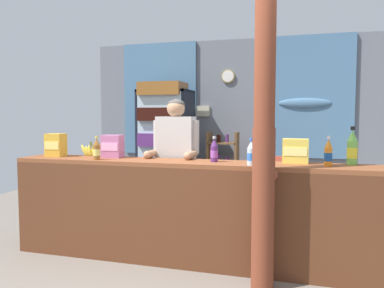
{
  "coord_description": "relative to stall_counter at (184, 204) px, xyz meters",
  "views": [
    {
      "loc": [
        1.11,
        -3.08,
        1.41
      ],
      "look_at": [
        -0.03,
        0.86,
        1.11
      ],
      "focal_mm": 35.87,
      "sensor_mm": 36.0,
      "label": 1
    }
  ],
  "objects": [
    {
      "name": "ground_plane",
      "position": [
        -0.06,
        0.97,
        -0.59
      ],
      "size": [
        8.19,
        8.19,
        0.0
      ],
      "primitive_type": "plane",
      "color": "slate"
    },
    {
      "name": "back_wall_curtained",
      "position": [
        -0.06,
        2.91,
        0.78
      ],
      "size": [
        4.81,
        0.22,
        2.64
      ],
      "color": "slate",
      "rests_on": "ground"
    },
    {
      "name": "stall_counter",
      "position": [
        0.0,
        0.0,
        0.0
      ],
      "size": [
        3.51,
        0.44,
        0.98
      ],
      "color": "brown",
      "rests_on": "ground"
    },
    {
      "name": "timber_post",
      "position": [
        0.76,
        -0.28,
        0.67
      ],
      "size": [
        0.2,
        0.18,
        2.63
      ],
      "color": "brown",
      "rests_on": "ground"
    },
    {
      "name": "drink_fridge",
      "position": [
        -1.04,
        2.33,
        0.47
      ],
      "size": [
        0.79,
        0.69,
        1.92
      ],
      "color": "black",
      "rests_on": "ground"
    },
    {
      "name": "bottle_shelf_rack",
      "position": [
        -0.14,
        2.52,
        0.01
      ],
      "size": [
        0.48,
        0.28,
        1.16
      ],
      "color": "brown",
      "rests_on": "ground"
    },
    {
      "name": "plastic_lawn_chair",
      "position": [
        0.64,
        2.07,
        -0.1
      ],
      "size": [
        0.47,
        0.47,
        0.86
      ],
      "color": "#E5563D",
      "rests_on": "ground"
    },
    {
      "name": "shopkeeper",
      "position": [
        -0.23,
        0.46,
        0.41
      ],
      "size": [
        0.51,
        0.42,
        1.58
      ],
      "color": "#28282D",
      "rests_on": "ground"
    },
    {
      "name": "soda_bottle_lime_soda",
      "position": [
        1.48,
        0.25,
        0.53
      ],
      "size": [
        0.09,
        0.09,
        0.34
      ],
      "color": "#75C64C",
      "rests_on": "stall_counter"
    },
    {
      "name": "soda_bottle_iced_tea",
      "position": [
        -0.88,
        -0.03,
        0.49
      ],
      "size": [
        0.07,
        0.07,
        0.23
      ],
      "color": "brown",
      "rests_on": "stall_counter"
    },
    {
      "name": "soda_bottle_water",
      "position": [
        0.63,
        -0.02,
        0.49
      ],
      "size": [
        0.07,
        0.07,
        0.24
      ],
      "color": "silver",
      "rests_on": "stall_counter"
    },
    {
      "name": "soda_bottle_grape_soda",
      "position": [
        0.26,
        0.12,
        0.49
      ],
      "size": [
        0.07,
        0.07,
        0.24
      ],
      "color": "#56286B",
      "rests_on": "stall_counter"
    },
    {
      "name": "soda_bottle_orange_soda",
      "position": [
        1.27,
        0.09,
        0.5
      ],
      "size": [
        0.07,
        0.07,
        0.26
      ],
      "color": "orange",
      "rests_on": "stall_counter"
    },
    {
      "name": "snack_box_instant_noodle",
      "position": [
        1.0,
        0.22,
        0.5
      ],
      "size": [
        0.23,
        0.13,
        0.22
      ],
      "color": "#EAD14C",
      "rests_on": "stall_counter"
    },
    {
      "name": "snack_box_choco_powder",
      "position": [
        -1.46,
        0.13,
        0.51
      ],
      "size": [
        0.19,
        0.14,
        0.24
      ],
      "color": "gold",
      "rests_on": "stall_counter"
    },
    {
      "name": "snack_box_wafer",
      "position": [
        -0.83,
        0.19,
        0.51
      ],
      "size": [
        0.2,
        0.14,
        0.23
      ],
      "color": "#B76699",
      "rests_on": "stall_counter"
    },
    {
      "name": "banana_bunch",
      "position": [
        -1.13,
        0.27,
        0.45
      ],
      "size": [
        0.27,
        0.05,
        0.16
      ],
      "color": "#DBCC42",
      "rests_on": "stall_counter"
    }
  ]
}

